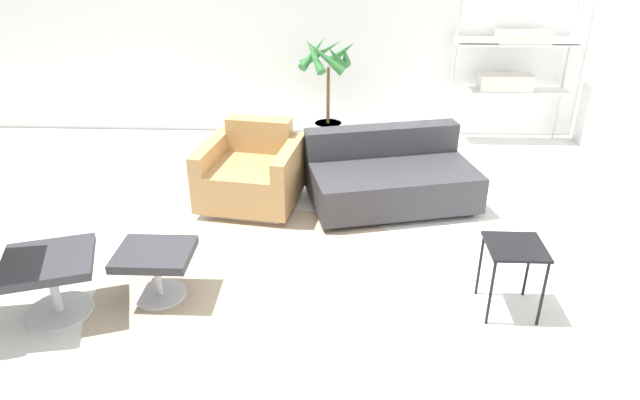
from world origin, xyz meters
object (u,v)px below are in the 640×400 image
object	(u,v)px
ottoman	(155,262)
shelf_unit	(513,62)
armchair_red	(252,175)
side_table	(514,255)
potted_plant	(328,98)
couch_low	(390,179)

from	to	relation	value
ottoman	shelf_unit	world-z (taller)	shelf_unit
armchair_red	side_table	bearing A→B (deg)	150.65
ottoman	potted_plant	xyz separation A→B (m)	(1.09, 2.89, 0.31)
side_table	potted_plant	xyz separation A→B (m)	(-1.29, 2.94, 0.16)
potted_plant	shelf_unit	distance (m)	2.10
armchair_red	couch_low	size ratio (longest dim) A/B	0.59
side_table	shelf_unit	bearing A→B (deg)	76.84
side_table	shelf_unit	xyz separation A→B (m)	(0.76, 3.26, 0.50)
couch_low	side_table	xyz separation A→B (m)	(0.68, -1.58, 0.19)
ottoman	couch_low	bearing A→B (deg)	42.14
couch_low	potted_plant	size ratio (longest dim) A/B	1.27
ottoman	potted_plant	bearing A→B (deg)	69.38
ottoman	side_table	distance (m)	2.38
couch_low	side_table	size ratio (longest dim) A/B	3.25
ottoman	couch_low	world-z (taller)	couch_low
potted_plant	shelf_unit	world-z (taller)	shelf_unit
side_table	shelf_unit	world-z (taller)	shelf_unit
armchair_red	potted_plant	distance (m)	1.59
ottoman	shelf_unit	size ratio (longest dim) A/B	0.31
armchair_red	potted_plant	bearing A→B (deg)	-105.74
ottoman	side_table	world-z (taller)	side_table
ottoman	side_table	xyz separation A→B (m)	(2.38, -0.05, 0.15)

